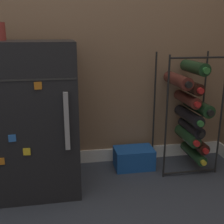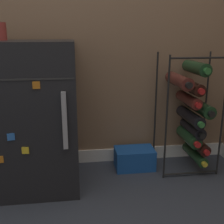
{
  "view_description": "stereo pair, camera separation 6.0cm",
  "coord_description": "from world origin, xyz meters",
  "px_view_note": "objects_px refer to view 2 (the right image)",
  "views": [
    {
      "loc": [
        -0.28,
        -1.12,
        0.9
      ],
      "look_at": [
        0.01,
        0.5,
        0.43
      ],
      "focal_mm": 45.0,
      "sensor_mm": 36.0,
      "label": 1
    },
    {
      "loc": [
        -0.22,
        -1.13,
        0.9
      ],
      "look_at": [
        0.01,
        0.5,
        0.43
      ],
      "focal_mm": 45.0,
      "sensor_mm": 36.0,
      "label": 2
    }
  ],
  "objects_px": {
    "wine_rack": "(192,111)",
    "fridge_top_cup": "(0,31)",
    "soda_box": "(134,158)",
    "mini_fridge": "(27,117)"
  },
  "relations": [
    {
      "from": "wine_rack",
      "to": "fridge_top_cup",
      "type": "height_order",
      "value": "fridge_top_cup"
    },
    {
      "from": "fridge_top_cup",
      "to": "soda_box",
      "type": "bearing_deg",
      "value": 4.09
    },
    {
      "from": "fridge_top_cup",
      "to": "wine_rack",
      "type": "bearing_deg",
      "value": 0.42
    },
    {
      "from": "wine_rack",
      "to": "fridge_top_cup",
      "type": "distance_m",
      "value": 1.25
    },
    {
      "from": "mini_fridge",
      "to": "soda_box",
      "type": "distance_m",
      "value": 0.76
    },
    {
      "from": "mini_fridge",
      "to": "soda_box",
      "type": "height_order",
      "value": "mini_fridge"
    },
    {
      "from": "mini_fridge",
      "to": "fridge_top_cup",
      "type": "relative_size",
      "value": 9.03
    },
    {
      "from": "mini_fridge",
      "to": "fridge_top_cup",
      "type": "xyz_separation_m",
      "value": [
        -0.11,
        0.06,
        0.47
      ]
    },
    {
      "from": "mini_fridge",
      "to": "soda_box",
      "type": "bearing_deg",
      "value": 9.73
    },
    {
      "from": "mini_fridge",
      "to": "fridge_top_cup",
      "type": "bearing_deg",
      "value": 152.62
    }
  ]
}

